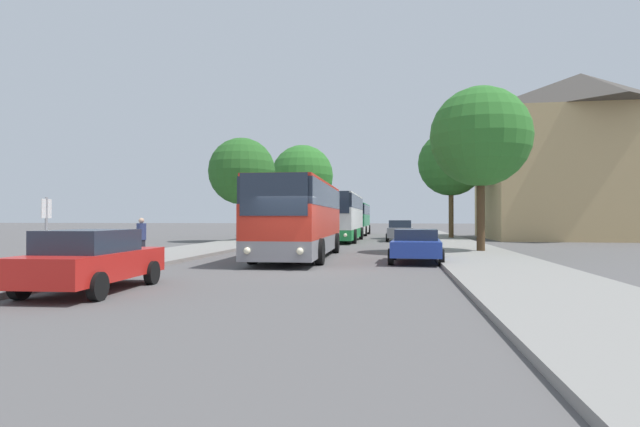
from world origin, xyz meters
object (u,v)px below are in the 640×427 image
at_px(parked_car_right_far, 400,230).
at_px(tree_right_mid, 480,137).
at_px(bus_front, 300,218).
at_px(tree_left_far, 242,171).
at_px(tree_left_near, 302,176).
at_px(bus_rear, 355,219).
at_px(bus_middle, 341,216).
at_px(parked_car_left_curb, 92,259).
at_px(parked_car_right_near, 416,245).
at_px(pedestrian_waiting_near, 141,239).
at_px(bus_stop_sign, 46,225).
at_px(tree_right_near, 451,163).

relative_size(parked_car_right_far, tree_right_mid, 0.50).
relative_size(bus_front, tree_left_far, 1.45).
relative_size(bus_front, tree_left_near, 1.22).
xyz_separation_m(bus_front, bus_rear, (0.09, 29.87, -0.05)).
distance_m(bus_middle, parked_car_left_curb, 26.91).
relative_size(bus_rear, parked_car_right_near, 2.60).
relative_size(bus_front, parked_car_right_near, 2.70).
xyz_separation_m(tree_left_near, tree_right_mid, (13.47, -23.93, -0.22)).
bearing_deg(pedestrian_waiting_near, parked_car_left_curb, -6.40).
height_order(pedestrian_waiting_near, tree_left_far, tree_left_far).
xyz_separation_m(bus_middle, tree_left_far, (-7.12, -2.25, 3.32)).
bearing_deg(bus_middle, tree_left_far, -162.42).
bearing_deg(bus_middle, pedestrian_waiting_near, -105.86).
bearing_deg(bus_rear, tree_left_far, -113.81).
bearing_deg(tree_left_near, bus_front, -79.60).
height_order(bus_middle, parked_car_right_near, bus_middle).
relative_size(bus_middle, pedestrian_waiting_near, 7.10).
relative_size(parked_car_left_curb, parked_car_right_near, 1.09).
distance_m(bus_stop_sign, tree_right_mid, 19.34).
bearing_deg(bus_front, parked_car_right_far, 73.37).
relative_size(parked_car_right_far, tree_left_far, 0.54).
bearing_deg(bus_stop_sign, bus_front, 49.20).
xyz_separation_m(parked_car_right_far, tree_right_near, (4.24, 4.21, 5.49)).
distance_m(tree_left_near, tree_left_far, 14.21).
height_order(bus_middle, tree_right_mid, tree_right_mid).
height_order(pedestrian_waiting_near, tree_right_mid, tree_right_mid).
height_order(parked_car_right_far, tree_right_mid, tree_right_mid).
bearing_deg(tree_left_far, parked_car_right_far, 13.99).
bearing_deg(bus_front, bus_stop_sign, -132.21).
height_order(bus_front, bus_middle, bus_middle).
bearing_deg(parked_car_right_far, parked_car_right_near, 91.95).
xyz_separation_m(parked_car_right_near, tree_right_near, (3.78, 22.43, 5.61)).
height_order(parked_car_right_far, tree_left_near, tree_left_near).
bearing_deg(pedestrian_waiting_near, parked_car_right_far, 127.61).
relative_size(tree_left_near, tree_right_near, 1.01).
height_order(bus_middle, bus_stop_sign, bus_middle).
distance_m(bus_middle, parked_car_right_far, 4.60).
relative_size(bus_stop_sign, tree_right_near, 0.25).
relative_size(parked_car_right_near, tree_left_far, 0.54).
bearing_deg(bus_middle, parked_car_left_curb, -96.61).
xyz_separation_m(parked_car_right_near, parked_car_right_far, (-0.46, 18.22, 0.11)).
relative_size(parked_car_right_near, bus_stop_sign, 1.80).
height_order(bus_front, bus_stop_sign, bus_front).
distance_m(parked_car_right_near, bus_stop_sign, 13.08).
bearing_deg(parked_car_right_near, bus_middle, -71.78).
distance_m(bus_rear, parked_car_left_curb, 40.68).
bearing_deg(parked_car_right_near, parked_car_right_far, -85.86).
bearing_deg(tree_right_near, bus_middle, -150.84).
relative_size(parked_car_right_far, tree_left_near, 0.45).
distance_m(parked_car_right_far, tree_left_near, 15.65).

